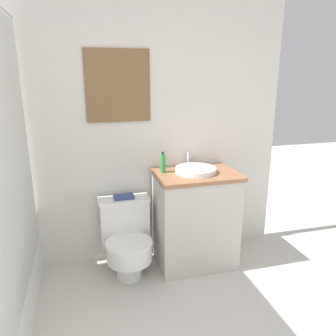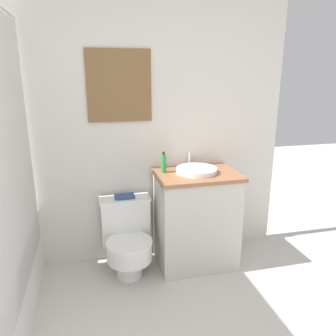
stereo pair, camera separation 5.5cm
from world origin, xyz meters
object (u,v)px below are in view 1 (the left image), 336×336
Objects in this scene: toilet at (127,237)px; soap_bottle at (163,163)px; sink at (195,170)px; book_on_tank at (124,197)px.

soap_bottle is (0.33, 0.08, 0.58)m from toilet.
soap_bottle is at bearing 14.43° from toilet.
soap_bottle reaches higher than toilet.
sink reaches higher than toilet.
toilet is 1.65× the size of sink.
toilet is at bearing -178.58° from sink.
sink is (0.59, 0.01, 0.53)m from toilet.
book_on_tank is (-0.59, 0.10, -0.21)m from sink.
soap_bottle is 1.06× the size of book_on_tank.
sink is at bearing 1.42° from toilet.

